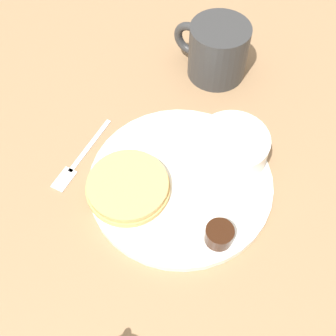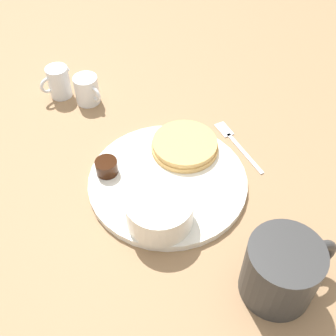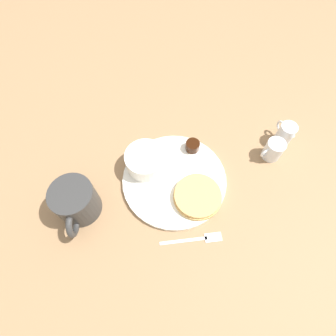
# 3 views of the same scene
# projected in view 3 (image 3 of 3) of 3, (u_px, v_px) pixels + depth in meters

# --- Properties ---
(ground_plane) EXTENTS (4.00, 4.00, 0.00)m
(ground_plane) POSITION_uv_depth(u_px,v_px,m) (174.00, 181.00, 0.65)
(ground_plane) COLOR #93704C
(plate) EXTENTS (0.25, 0.25, 0.01)m
(plate) POSITION_uv_depth(u_px,v_px,m) (174.00, 180.00, 0.64)
(plate) COLOR white
(plate) RESTS_ON ground_plane
(pancake_stack) EXTENTS (0.11, 0.11, 0.02)m
(pancake_stack) POSITION_uv_depth(u_px,v_px,m) (196.00, 197.00, 0.61)
(pancake_stack) COLOR tan
(pancake_stack) RESTS_ON plate
(bowl) EXTENTS (0.10, 0.10, 0.05)m
(bowl) POSITION_uv_depth(u_px,v_px,m) (145.00, 160.00, 0.63)
(bowl) COLOR white
(bowl) RESTS_ON plate
(syrup_cup) EXTENTS (0.04, 0.04, 0.02)m
(syrup_cup) POSITION_uv_depth(u_px,v_px,m) (193.00, 146.00, 0.67)
(syrup_cup) COLOR black
(syrup_cup) RESTS_ON plate
(butter_ramekin) EXTENTS (0.05, 0.05, 0.04)m
(butter_ramekin) POSITION_uv_depth(u_px,v_px,m) (145.00, 156.00, 0.65)
(butter_ramekin) COLOR white
(butter_ramekin) RESTS_ON plate
(coffee_mug) EXTENTS (0.11, 0.11, 0.09)m
(coffee_mug) POSITION_uv_depth(u_px,v_px,m) (76.00, 202.00, 0.57)
(coffee_mug) COLOR #333333
(coffee_mug) RESTS_ON ground_plane
(creamer_pitcher_near) EXTENTS (0.07, 0.05, 0.06)m
(creamer_pitcher_near) POSITION_uv_depth(u_px,v_px,m) (273.00, 150.00, 0.66)
(creamer_pitcher_near) COLOR white
(creamer_pitcher_near) RESTS_ON ground_plane
(creamer_pitcher_far) EXTENTS (0.04, 0.06, 0.06)m
(creamer_pitcher_far) POSITION_uv_depth(u_px,v_px,m) (285.00, 134.00, 0.68)
(creamer_pitcher_far) COLOR white
(creamer_pitcher_far) RESTS_ON ground_plane
(fork) EXTENTS (0.11, 0.10, 0.00)m
(fork) POSITION_uv_depth(u_px,v_px,m) (198.00, 239.00, 0.58)
(fork) COLOR silver
(fork) RESTS_ON ground_plane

